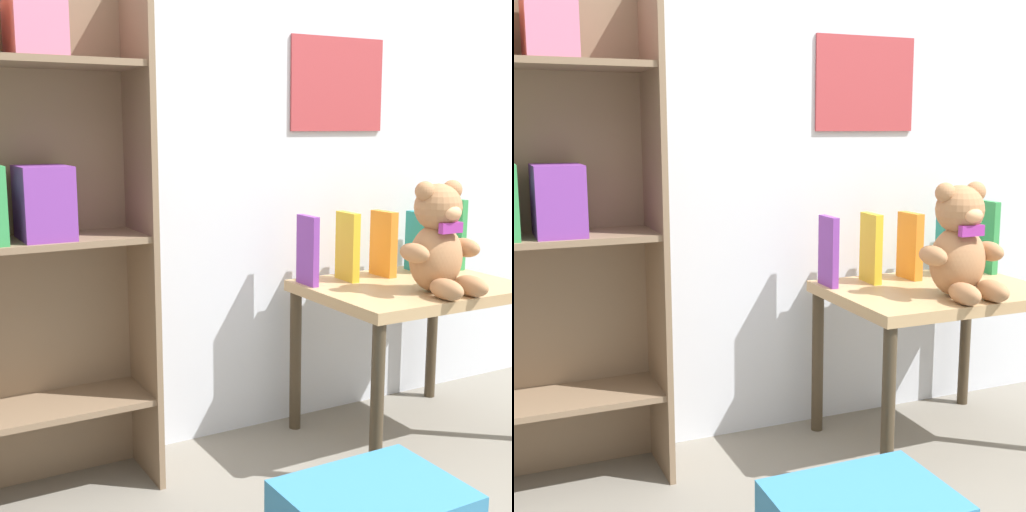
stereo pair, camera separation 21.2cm
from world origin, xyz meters
The scene contains 9 objects.
wall_back centered at (0.00, 1.39, 1.25)m, with size 4.80×0.07×2.50m.
bookshelf_side centered at (-0.91, 1.25, 0.84)m, with size 0.74×0.25×1.47m.
display_table centered at (0.33, 1.05, 0.46)m, with size 0.68×0.51×0.53m.
teddy_bear centered at (0.32, 0.91, 0.69)m, with size 0.27×0.24×0.35m.
book_standing_purple centered at (0.02, 1.20, 0.64)m, with size 0.02×0.11×0.23m, color purple.
book_standing_yellow centered at (0.17, 1.20, 0.65)m, with size 0.03×0.11×0.23m, color gold.
book_standing_orange centered at (0.33, 1.20, 0.64)m, with size 0.03×0.11×0.23m, color orange.
book_standing_teal centered at (0.48, 1.20, 0.64)m, with size 0.03×0.12×0.22m, color teal.
book_standing_green centered at (0.64, 1.20, 0.66)m, with size 0.02×0.15×0.26m, color #33934C.
Camera 2 is at (-1.05, -0.83, 1.04)m, focal length 50.00 mm.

